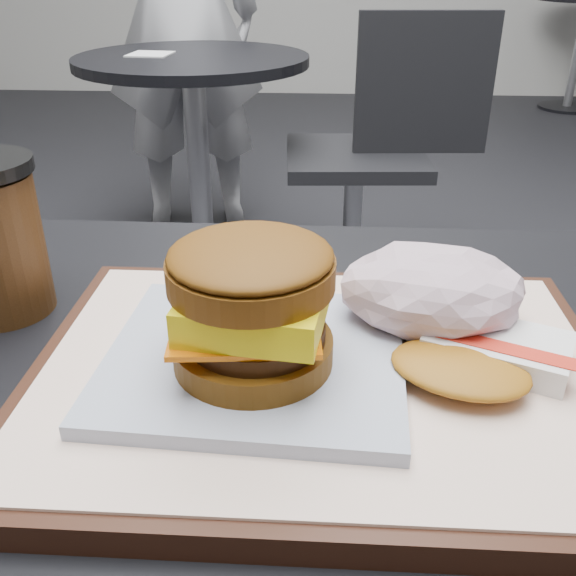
% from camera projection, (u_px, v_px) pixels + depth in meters
% --- Properties ---
extents(serving_tray, '(0.38, 0.28, 0.02)m').
position_uv_depth(serving_tray, '(320.00, 377.00, 0.42)').
color(serving_tray, black).
rests_on(serving_tray, customer_table).
extents(breakfast_sandwich, '(0.20, 0.18, 0.09)m').
position_uv_depth(breakfast_sandwich, '(254.00, 319.00, 0.39)').
color(breakfast_sandwich, silver).
rests_on(breakfast_sandwich, serving_tray).
extents(hash_brown, '(0.13, 0.12, 0.02)m').
position_uv_depth(hash_brown, '(481.00, 357.00, 0.41)').
color(hash_brown, white).
rests_on(hash_brown, serving_tray).
extents(crumpled_wrapper, '(0.13, 0.10, 0.06)m').
position_uv_depth(crumpled_wrapper, '(433.00, 291.00, 0.45)').
color(crumpled_wrapper, silver).
rests_on(crumpled_wrapper, serving_tray).
extents(neighbor_table, '(0.70, 0.70, 0.75)m').
position_uv_depth(neighbor_table, '(196.00, 123.00, 1.99)').
color(neighbor_table, black).
rests_on(neighbor_table, ground).
extents(napkin, '(0.13, 0.13, 0.00)m').
position_uv_depth(napkin, '(150.00, 54.00, 1.91)').
color(napkin, white).
rests_on(napkin, neighbor_table).
extents(neighbor_chair, '(0.61, 0.45, 0.88)m').
position_uv_depth(neighbor_chair, '(378.00, 141.00, 1.95)').
color(neighbor_chair, '#ABABB0').
rests_on(neighbor_chair, ground).
extents(patron, '(0.67, 0.50, 1.66)m').
position_uv_depth(patron, '(180.00, 10.00, 2.37)').
color(patron, silver).
rests_on(patron, ground).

